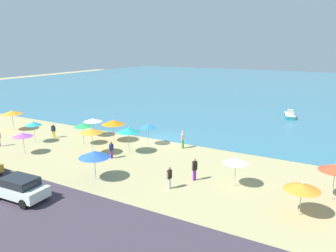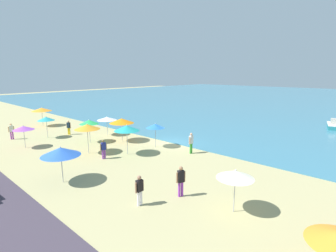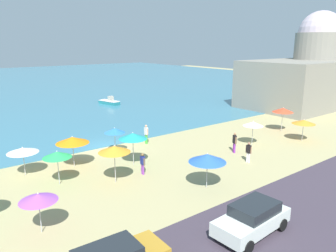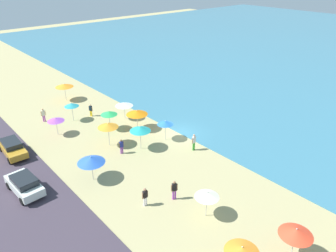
{
  "view_description": "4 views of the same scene",
  "coord_description": "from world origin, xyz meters",
  "views": [
    {
      "loc": [
        18.1,
        -29.63,
        10.17
      ],
      "look_at": [
        0.41,
        1.15,
        1.39
      ],
      "focal_mm": 35.0,
      "sensor_mm": 36.0,
      "label": 1
    },
    {
      "loc": [
        16.94,
        -18.78,
        6.92
      ],
      "look_at": [
        -1.46,
        1.15,
        1.34
      ],
      "focal_mm": 28.0,
      "sensor_mm": 36.0,
      "label": 2
    },
    {
      "loc": [
        -12.73,
        -25.87,
        9.17
      ],
      "look_at": [
        5.63,
        -2.06,
        1.53
      ],
      "focal_mm": 35.0,
      "sensor_mm": 36.0,
      "label": 3
    },
    {
      "loc": [
        23.87,
        -22.56,
        17.38
      ],
      "look_at": [
        0.1,
        -1.85,
        1.62
      ],
      "focal_mm": 35.0,
      "sensor_mm": 36.0,
      "label": 4
    }
  ],
  "objects": [
    {
      "name": "beach_umbrella_3",
      "position": [
        -4.07,
        -2.91,
        2.12
      ],
      "size": [
        2.47,
        2.47,
        2.43
      ],
      "color": "#B2B2B7",
      "rests_on": "ground_plane"
    },
    {
      "name": "bather_2",
      "position": [
        8.12,
        -8.16,
        1.01
      ],
      "size": [
        0.34,
        0.53,
        1.79
      ],
      "color": "purple",
      "rests_on": "ground_plane"
    },
    {
      "name": "bather_1",
      "position": [
        3.59,
        -1.38,
        1.03
      ],
      "size": [
        0.23,
        0.57,
        1.83
      ],
      "color": "green",
      "rests_on": "ground_plane"
    },
    {
      "name": "ground_plane",
      "position": [
        0.0,
        0.0,
        0.0
      ],
      "size": [
        160.0,
        160.0,
        0.0
      ],
      "primitive_type": "plane",
      "color": "tan"
    },
    {
      "name": "beach_umbrella_0",
      "position": [
        -8.85,
        -10.51,
        1.89
      ],
      "size": [
        1.86,
        1.86,
        2.14
      ],
      "color": "#B2B2B7",
      "rests_on": "ground_plane"
    },
    {
      "name": "beach_umbrella_9",
      "position": [
        11.17,
        -7.64,
        2.0
      ],
      "size": [
        1.87,
        1.87,
        2.28
      ],
      "color": "#B2B2B7",
      "rests_on": "ground_plane"
    },
    {
      "name": "beach_umbrella_11",
      "position": [
        1.32,
        -11.78,
        2.05
      ],
      "size": [
        2.43,
        2.43,
        2.39
      ],
      "color": "#B2B2B7",
      "rests_on": "ground_plane"
    },
    {
      "name": "beach_umbrella_4",
      "position": [
        -11.13,
        -7.47,
        2.09
      ],
      "size": [
        1.74,
        1.74,
        2.36
      ],
      "color": "#B2B2B7",
      "rests_on": "ground_plane"
    },
    {
      "name": "beach_umbrella_2",
      "position": [
        -7.49,
        -2.34,
        1.87
      ],
      "size": [
        2.16,
        2.16,
        2.12
      ],
      "color": "#B2B2B7",
      "rests_on": "ground_plane"
    },
    {
      "name": "bather_5",
      "position": [
        7.18,
        -10.42,
        0.93
      ],
      "size": [
        0.23,
        0.57,
        1.67
      ],
      "color": "white",
      "rests_on": "ground_plane"
    },
    {
      "name": "beach_umbrella_5",
      "position": [
        -2.97,
        -7.4,
        2.36
      ],
      "size": [
        2.16,
        2.16,
        2.65
      ],
      "color": "#B2B2B7",
      "rests_on": "ground_plane"
    },
    {
      "name": "bather_3",
      "position": [
        -10.85,
        -5.19,
        0.9
      ],
      "size": [
        0.53,
        0.35,
        1.62
      ],
      "color": "yellow",
      "rests_on": "ground_plane"
    },
    {
      "name": "bather_0",
      "position": [
        -0.73,
        -7.35,
        0.89
      ],
      "size": [
        0.25,
        0.57,
        1.59
      ],
      "color": "purple",
      "rests_on": "ground_plane"
    },
    {
      "name": "beach_umbrella_8",
      "position": [
        -17.94,
        -5.18,
        2.19
      ],
      "size": [
        2.47,
        2.47,
        2.47
      ],
      "color": "#B2B2B7",
      "rests_on": "ground_plane"
    },
    {
      "name": "beach_umbrella_7",
      "position": [
        -0.07,
        -2.09,
        2.03
      ],
      "size": [
        1.76,
        1.76,
        2.3
      ],
      "color": "#B2B2B7",
      "rests_on": "ground_plane"
    },
    {
      "name": "sea",
      "position": [
        0.0,
        55.0,
        0.03
      ],
      "size": [
        150.0,
        110.0,
        0.05
      ],
      "primitive_type": "cube",
      "color": "teal",
      "rests_on": "ground_plane"
    },
    {
      "name": "beach_umbrella_12",
      "position": [
        -6.1,
        -5.37,
        2.08
      ],
      "size": [
        1.9,
        1.9,
        2.35
      ],
      "color": "#B2B2B7",
      "rests_on": "ground_plane"
    },
    {
      "name": "skiff_nearshore",
      "position": [
        10.38,
        18.89,
        0.4
      ],
      "size": [
        2.12,
        4.1,
        1.27
      ],
      "color": "#23787E",
      "rests_on": "sea"
    },
    {
      "name": "beach_umbrella_6",
      "position": [
        -0.24,
        -5.29,
        2.3
      ],
      "size": [
        2.17,
        2.17,
        2.61
      ],
      "color": "#B2B2B7",
      "rests_on": "ground_plane"
    },
    {
      "name": "bather_4",
      "position": [
        -13.21,
        -10.28,
        0.96
      ],
      "size": [
        0.32,
        0.55,
        1.71
      ],
      "color": "purple",
      "rests_on": "ground_plane"
    }
  ]
}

